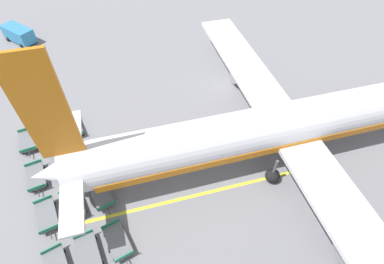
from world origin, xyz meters
The scene contains 15 objects.
ground_plane centered at (0.00, 0.00, 0.00)m, with size 500.00×500.00×0.00m, color gray.
airplane centered at (11.12, 0.99, 3.59)m, with size 41.86×46.08×14.15m.
service_van centered at (-20.20, -22.87, 1.15)m, with size 5.14×4.35×2.10m.
baggage_dolly_row_near_col_a centered at (0.78, -22.68, 0.47)m, with size 3.70×1.70×0.92m.
baggage_dolly_row_near_col_b centered at (5.52, -22.17, 0.47)m, with size 3.71×1.75×0.92m.
baggage_dolly_row_near_col_c centered at (9.78, -21.58, 0.47)m, with size 3.72×1.80×0.92m.
baggage_dolly_row_mid_a_col_a centered at (0.72, -20.29, 0.47)m, with size 3.72×1.78×0.92m.
baggage_dolly_row_mid_a_col_b centered at (5.15, -20.01, 0.47)m, with size 3.71×1.75×0.92m.
baggage_dolly_row_mid_a_col_c centered at (9.59, -19.52, 0.47)m, with size 3.74×1.88×0.92m.
baggage_dolly_row_mid_a_col_d centered at (14.08, -18.98, 0.47)m, with size 3.71×1.75×0.92m.
baggage_dolly_row_mid_b_col_a centered at (0.56, -18.28, 0.47)m, with size 3.73×1.83×0.92m.
baggage_dolly_row_mid_b_col_b centered at (4.96, -17.77, 0.47)m, with size 3.70×1.70×0.92m.
baggage_dolly_row_mid_b_col_c centered at (9.50, -17.18, 0.47)m, with size 3.74×1.91×0.92m.
baggage_dolly_row_mid_b_col_d centered at (14.02, -16.79, 0.47)m, with size 3.74×1.89×0.92m.
stand_guidance_stripe centered at (12.52, -8.83, 0.00)m, with size 2.88×20.75×0.01m.
Camera 1 is at (24.69, -15.15, 22.59)m, focal length 28.00 mm.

